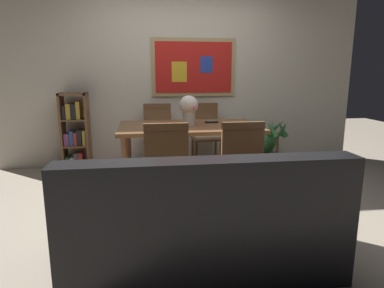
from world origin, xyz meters
TOP-DOWN VIEW (x-y plane):
  - ground_plane at (0.00, 0.00)m, footprint 12.00×12.00m
  - wall_back_with_painting at (0.00, 1.75)m, footprint 5.20×0.14m
  - dining_table at (-0.05, 0.60)m, footprint 1.59×0.95m
  - dining_chair_near_left at (-0.37, -0.25)m, footprint 0.40×0.41m
  - dining_chair_far_right at (0.30, 1.43)m, footprint 0.40×0.41m
  - dining_chair_far_left at (-0.37, 1.42)m, footprint 0.40×0.41m
  - dining_chair_near_right at (0.30, -0.27)m, footprint 0.40×0.41m
  - leather_couch at (-0.18, -1.08)m, footprint 1.80×0.84m
  - bookshelf at (-1.49, 1.50)m, footprint 0.36×0.28m
  - potted_ivy at (1.15, 1.45)m, footprint 0.38×0.38m
  - potted_palm at (1.25, 1.16)m, footprint 0.36×0.37m
  - flower_vase at (-0.05, 0.58)m, footprint 0.22×0.22m
  - tv_remote at (0.24, 0.74)m, footprint 0.16×0.05m

SIDE VIEW (x-z plane):
  - ground_plane at x=0.00m, z-range 0.00..0.00m
  - potted_ivy at x=1.15m, z-range 0.00..0.58m
  - potted_palm at x=1.25m, z-range -0.06..0.66m
  - leather_couch at x=-0.18m, z-range -0.11..0.73m
  - bookshelf at x=-1.49m, z-range -0.03..1.04m
  - dining_chair_near_left at x=-0.37m, z-range 0.08..0.99m
  - dining_chair_far_right at x=0.30m, z-range 0.08..0.99m
  - dining_chair_far_left at x=-0.37m, z-range 0.08..0.99m
  - dining_chair_near_right at x=0.30m, z-range 0.08..0.99m
  - dining_table at x=-0.05m, z-range 0.28..1.02m
  - tv_remote at x=0.24m, z-range 0.74..0.76m
  - flower_vase at x=-0.05m, z-range 0.77..1.11m
  - wall_back_with_painting at x=0.00m, z-range 0.00..2.60m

